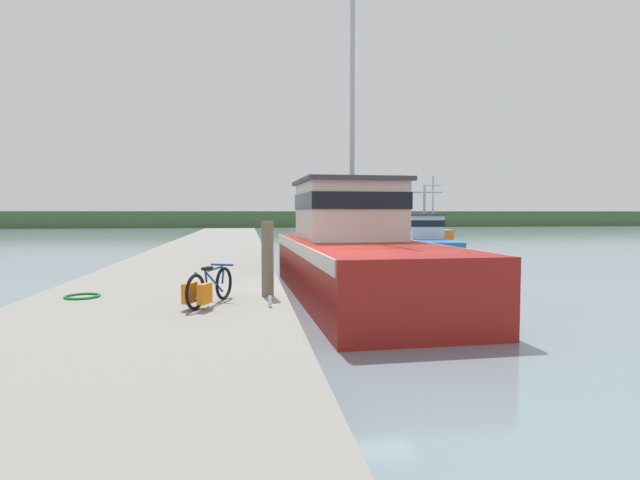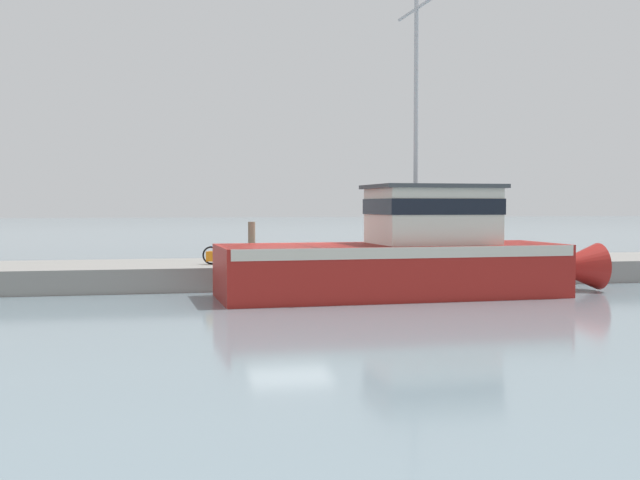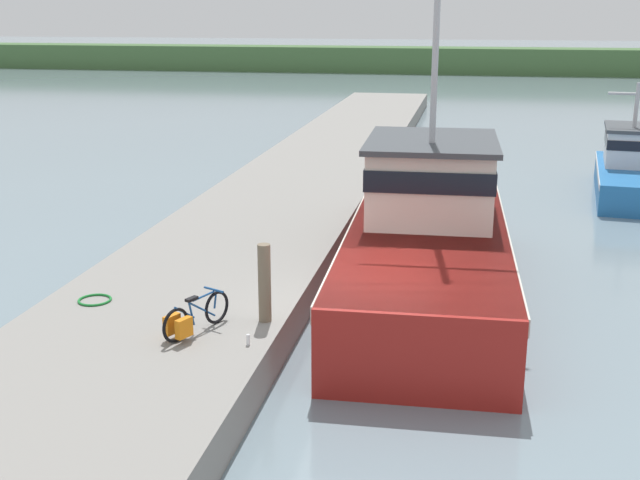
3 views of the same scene
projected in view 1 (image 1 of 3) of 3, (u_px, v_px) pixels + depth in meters
The scene contains 10 objects.
ground_plane at pixel (346, 322), 10.83m from camera, with size 320.00×320.00×0.00m, color gray.
dock_pier at pixel (165, 309), 10.25m from camera, with size 4.88×80.00×0.77m, color gray.
far_shoreline at pixel (442, 219), 82.83m from camera, with size 180.00×5.00×2.49m, color #426638.
fishing_boat_main at pixel (353, 251), 14.32m from camera, with size 3.77×12.19×10.32m.
boat_white_moored at pixel (424, 240), 26.35m from camera, with size 2.85×7.80×3.81m.
boat_orange_near at pixel (433, 232), 37.96m from camera, with size 1.70×5.26×5.13m.
bicycle_touring at pixel (206, 288), 8.55m from camera, with size 0.83×1.51×0.67m.
mooring_post at pixel (268, 259), 9.55m from camera, with size 0.23×0.23×1.44m, color #756651.
hose_coil at pixel (82, 296), 9.45m from camera, with size 0.64×0.64×0.04m, color #197A2D.
water_bottle_on_curb at pixel (270, 301), 8.50m from camera, with size 0.06×0.06×0.19m, color silver.
Camera 1 is at (-2.12, -10.51, 2.39)m, focal length 28.00 mm.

